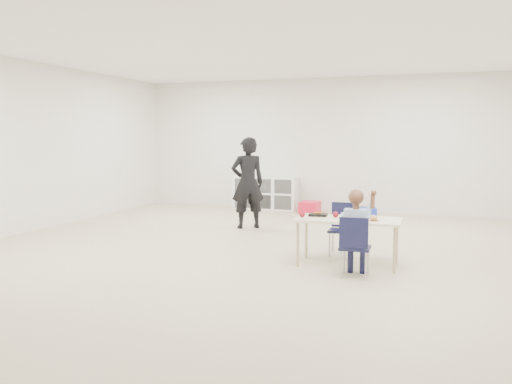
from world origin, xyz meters
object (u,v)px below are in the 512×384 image
(child, at_px, (355,229))
(adult, at_px, (248,183))
(chair_near, at_px, (355,246))
(cubby_shelf, at_px, (265,193))
(table, at_px, (348,242))

(child, bearing_deg, adult, 127.84)
(chair_near, relative_size, cubby_shelf, 0.49)
(chair_near, height_order, cubby_shelf, cubby_shelf)
(adult, bearing_deg, child, 96.83)
(child, relative_size, cubby_shelf, 0.78)
(table, height_order, cubby_shelf, cubby_shelf)
(child, xyz_separation_m, cubby_shelf, (-2.75, 5.15, -0.19))
(table, bearing_deg, cubby_shelf, 116.96)
(child, bearing_deg, table, 105.72)
(table, relative_size, child, 1.18)
(child, height_order, adult, adult)
(adult, bearing_deg, chair_near, 96.83)
(cubby_shelf, relative_size, adult, 0.90)
(table, bearing_deg, adult, 131.82)
(table, bearing_deg, chair_near, -74.28)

